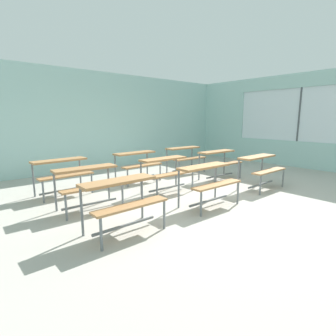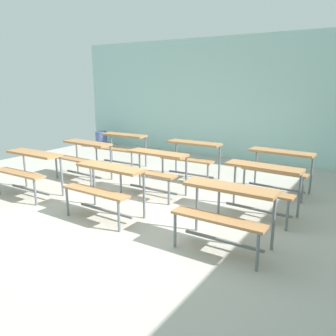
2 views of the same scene
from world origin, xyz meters
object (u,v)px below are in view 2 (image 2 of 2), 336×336
object	(u,v)px
desk_bench_r1c2	(260,179)
trash_bin	(101,139)
desk_bench_r2c0	(121,142)
desk_bench_r2c2	(279,162)
desk_bench_r0c1	(106,180)
desk_bench_r0c2	(225,203)
desk_bench_r1c0	(84,152)
desk_bench_r1c1	(154,163)
desk_bench_r2c1	(192,152)
desk_bench_r0c0	(29,163)

from	to	relation	value
desk_bench_r1c2	trash_bin	distance (m)	6.41
desk_bench_r2c0	desk_bench_r2c2	size ratio (longest dim) A/B	1.00
desk_bench_r1c2	trash_bin	xyz separation A→B (m)	(-5.76, 2.78, -0.33)
desk_bench_r0c1	desk_bench_r0c2	bearing A→B (deg)	1.80
desk_bench_r1c0	desk_bench_r1c1	distance (m)	1.75
desk_bench_r0c2	desk_bench_r1c1	size ratio (longest dim) A/B	1.00
trash_bin	desk_bench_r2c0	bearing A→B (deg)	-36.35
desk_bench_r0c1	desk_bench_r2c1	bearing A→B (deg)	89.14
desk_bench_r1c1	desk_bench_r2c1	size ratio (longest dim) A/B	0.99
desk_bench_r1c0	trash_bin	distance (m)	3.52
desk_bench_r1c1	desk_bench_r2c1	xyz separation A→B (m)	(0.06, 1.23, 0.00)
desk_bench_r1c1	desk_bench_r2c0	xyz separation A→B (m)	(-1.79, 1.26, 0.00)
desk_bench_r1c0	trash_bin	bearing A→B (deg)	129.85
desk_bench_r1c0	desk_bench_r2c2	world-z (taller)	same
desk_bench_r1c2	desk_bench_r2c1	world-z (taller)	same
desk_bench_r1c0	desk_bench_r2c1	distance (m)	2.16
desk_bench_r1c0	desk_bench_r0c2	bearing A→B (deg)	-16.90
desk_bench_r1c1	trash_bin	xyz separation A→B (m)	(-3.91, 2.82, -0.33)
desk_bench_r1c0	desk_bench_r2c2	size ratio (longest dim) A/B	0.99
desk_bench_r1c0	desk_bench_r0c0	bearing A→B (deg)	-89.63
desk_bench_r0c1	desk_bench_r1c2	world-z (taller)	same
desk_bench_r0c1	desk_bench_r0c2	world-z (taller)	same
desk_bench_r0c1	desk_bench_r1c1	distance (m)	1.19
desk_bench_r2c1	desk_bench_r0c1	bearing A→B (deg)	-93.33
desk_bench_r1c2	trash_bin	size ratio (longest dim) A/B	2.44
desk_bench_r2c0	trash_bin	size ratio (longest dim) A/B	2.45
desk_bench_r1c1	desk_bench_r2c2	world-z (taller)	same
desk_bench_r1c1	trash_bin	bearing A→B (deg)	144.43
desk_bench_r0c1	desk_bench_r2c0	world-z (taller)	same
desk_bench_r0c0	desk_bench_r1c2	distance (m)	3.83
desk_bench_r0c0	desk_bench_r2c1	xyz separation A→B (m)	(1.85, 2.40, 0.00)
desk_bench_r0c1	desk_bench_r2c2	distance (m)	3.03
desk_bench_r0c0	desk_bench_r1c2	bearing A→B (deg)	17.73
desk_bench_r0c0	desk_bench_r0c1	distance (m)	1.78
desk_bench_r2c2	trash_bin	size ratio (longest dim) A/B	2.45
desk_bench_r0c1	trash_bin	world-z (taller)	desk_bench_r0c1
desk_bench_r1c0	trash_bin	world-z (taller)	desk_bench_r1c0
desk_bench_r2c0	desk_bench_r0c2	bearing A→B (deg)	-36.63
desk_bench_r0c2	trash_bin	xyz separation A→B (m)	(-5.74, 3.98, -0.33)
desk_bench_r0c0	desk_bench_r1c1	xyz separation A→B (m)	(1.78, 1.17, 0.00)
desk_bench_r2c2	trash_bin	distance (m)	5.91
desk_bench_r0c0	desk_bench_r2c0	size ratio (longest dim) A/B	0.98
desk_bench_r0c1	desk_bench_r2c2	size ratio (longest dim) A/B	0.99
desk_bench_r1c2	desk_bench_r2c1	distance (m)	2.15
desk_bench_r0c2	desk_bench_r2c0	size ratio (longest dim) A/B	0.98
desk_bench_r1c2	desk_bench_r2c2	xyz separation A→B (m)	(-0.07, 1.22, 0.00)
desk_bench_r0c1	desk_bench_r0c2	distance (m)	1.84
desk_bench_r2c0	trash_bin	bearing A→B (deg)	140.80
desk_bench_r2c2	trash_bin	bearing A→B (deg)	167.11
desk_bench_r2c1	trash_bin	world-z (taller)	desk_bench_r2c1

